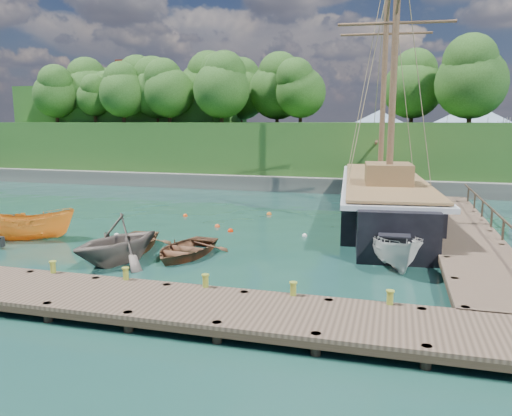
# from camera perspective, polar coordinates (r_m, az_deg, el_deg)

# --- Properties ---
(ground) EXTENTS (160.00, 160.00, 0.00)m
(ground) POSITION_cam_1_polar(r_m,az_deg,el_deg) (22.49, -5.79, -5.93)
(ground) COLOR #1B3E3A
(ground) RESTS_ON ground
(dock_near) EXTENTS (20.00, 3.20, 1.10)m
(dock_near) POSITION_cam_1_polar(r_m,az_deg,el_deg) (15.92, -7.63, -11.08)
(dock_near) COLOR #453629
(dock_near) RESTS_ON ground
(dock_east) EXTENTS (3.20, 24.00, 1.10)m
(dock_east) POSITION_cam_1_polar(r_m,az_deg,el_deg) (27.95, 22.53, -2.60)
(dock_east) COLOR #453629
(dock_east) RESTS_ON ground
(bollard_0) EXTENTS (0.26, 0.26, 0.45)m
(bollard_0) POSITION_cam_1_polar(r_m,az_deg,el_deg) (20.15, -22.04, -8.51)
(bollard_0) COLOR olive
(bollard_0) RESTS_ON ground
(bollard_1) EXTENTS (0.26, 0.26, 0.45)m
(bollard_1) POSITION_cam_1_polar(r_m,az_deg,el_deg) (18.53, -14.55, -9.69)
(bollard_1) COLOR olive
(bollard_1) RESTS_ON ground
(bollard_2) EXTENTS (0.26, 0.26, 0.45)m
(bollard_2) POSITION_cam_1_polar(r_m,az_deg,el_deg) (17.28, -5.74, -10.86)
(bollard_2) COLOR olive
(bollard_2) RESTS_ON ground
(bollard_3) EXTENTS (0.26, 0.26, 0.45)m
(bollard_3) POSITION_cam_1_polar(r_m,az_deg,el_deg) (16.49, 4.24, -11.88)
(bollard_3) COLOR olive
(bollard_3) RESTS_ON ground
(bollard_4) EXTENTS (0.26, 0.26, 0.45)m
(bollard_4) POSITION_cam_1_polar(r_m,az_deg,el_deg) (16.22, 14.94, -12.57)
(bollard_4) COLOR olive
(bollard_4) RESTS_ON ground
(rowboat_0) EXTENTS (3.82, 5.00, 0.97)m
(rowboat_0) POSITION_cam_1_polar(r_m,az_deg,el_deg) (24.55, -14.38, -4.84)
(rowboat_0) COLOR brown
(rowboat_0) RESTS_ON ground
(rowboat_1) EXTENTS (5.02, 5.37, 2.28)m
(rowboat_1) POSITION_cam_1_polar(r_m,az_deg,el_deg) (22.78, -15.49, -6.04)
(rowboat_1) COLOR #6B5F56
(rowboat_1) RESTS_ON ground
(rowboat_2) EXTENTS (3.52, 4.59, 0.89)m
(rowboat_2) POSITION_cam_1_polar(r_m,az_deg,el_deg) (23.25, -8.07, -5.45)
(rowboat_2) COLOR brown
(rowboat_2) RESTS_ON ground
(motorboat_orange) EXTENTS (4.75, 3.35, 1.72)m
(motorboat_orange) POSITION_cam_1_polar(r_m,az_deg,el_deg) (28.66, -24.23, -3.31)
(motorboat_orange) COLOR orange
(motorboat_orange) RESTS_ON ground
(cabin_boat_white) EXTENTS (2.99, 5.00, 1.81)m
(cabin_boat_white) POSITION_cam_1_polar(r_m,az_deg,el_deg) (22.28, 15.37, -6.39)
(cabin_boat_white) COLOR beige
(cabin_boat_white) RESTS_ON ground
(schooner) EXTENTS (6.79, 27.69, 20.31)m
(schooner) POSITION_cam_1_polar(r_m,az_deg,el_deg) (32.44, 14.29, 0.74)
(schooner) COLOR black
(schooner) RESTS_ON ground
(mooring_buoy_0) EXTENTS (0.30, 0.30, 0.30)m
(mooring_buoy_0) POSITION_cam_1_polar(r_m,az_deg,el_deg) (27.98, -15.63, -3.10)
(mooring_buoy_0) COLOR silver
(mooring_buoy_0) RESTS_ON ground
(mooring_buoy_1) EXTENTS (0.30, 0.30, 0.30)m
(mooring_buoy_1) POSITION_cam_1_polar(r_m,az_deg,el_deg) (29.34, -4.44, -2.17)
(mooring_buoy_1) COLOR #F2511E
(mooring_buoy_1) RESTS_ON ground
(mooring_buoy_2) EXTENTS (0.32, 0.32, 0.32)m
(mooring_buoy_2) POSITION_cam_1_polar(r_m,az_deg,el_deg) (28.06, -2.94, -2.71)
(mooring_buoy_2) COLOR red
(mooring_buoy_2) RESTS_ON ground
(mooring_buoy_3) EXTENTS (0.28, 0.28, 0.28)m
(mooring_buoy_3) POSITION_cam_1_polar(r_m,az_deg,el_deg) (27.03, 5.58, -3.23)
(mooring_buoy_3) COLOR silver
(mooring_buoy_3) RESTS_ON ground
(mooring_buoy_4) EXTENTS (0.30, 0.30, 0.30)m
(mooring_buoy_4) POSITION_cam_1_polar(r_m,az_deg,el_deg) (32.82, -8.09, -0.95)
(mooring_buoy_4) COLOR #EF440C
(mooring_buoy_4) RESTS_ON ground
(mooring_buoy_5) EXTENTS (0.34, 0.34, 0.34)m
(mooring_buoy_5) POSITION_cam_1_polar(r_m,az_deg,el_deg) (33.07, 1.51, -0.77)
(mooring_buoy_5) COLOR #D3631B
(mooring_buoy_5) RESTS_ON ground
(headland) EXTENTS (51.00, 19.31, 12.90)m
(headland) POSITION_cam_1_polar(r_m,az_deg,el_deg) (55.55, -6.55, 9.22)
(headland) COLOR #474744
(headland) RESTS_ON ground
(distant_ridge) EXTENTS (117.00, 40.00, 10.00)m
(distant_ridge) POSITION_cam_1_polar(r_m,az_deg,el_deg) (90.22, 13.39, 8.49)
(distant_ridge) COLOR #728CA5
(distant_ridge) RESTS_ON ground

